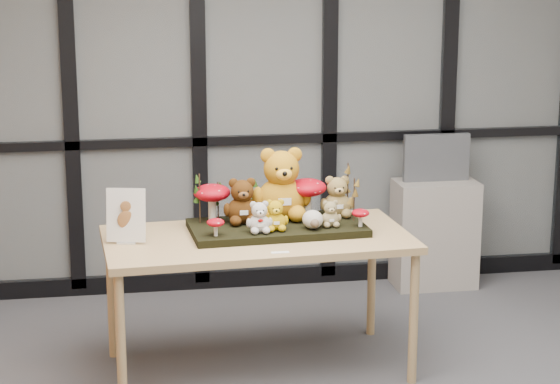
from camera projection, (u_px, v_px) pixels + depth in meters
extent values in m
plane|color=#BAB7B0|center=(264.00, 88.00, 6.90)|extent=(5.00, 0.00, 5.00)
cube|color=#2D383F|center=(265.00, 89.00, 6.87)|extent=(4.90, 0.02, 2.70)
cube|color=black|center=(265.00, 276.00, 7.19)|extent=(4.90, 0.06, 0.12)
cube|color=black|center=(265.00, 139.00, 6.96)|extent=(4.90, 0.06, 0.06)
cube|color=black|center=(70.00, 93.00, 6.67)|extent=(0.10, 0.06, 2.70)
cube|color=black|center=(199.00, 90.00, 6.80)|extent=(0.10, 0.06, 2.70)
cube|color=black|center=(330.00, 87.00, 6.95)|extent=(0.10, 0.06, 2.70)
cube|color=black|center=(448.00, 84.00, 7.08)|extent=(0.10, 0.06, 2.70)
cube|color=tan|center=(257.00, 240.00, 5.58)|extent=(1.72, 0.94, 0.04)
cylinder|color=tan|center=(121.00, 343.00, 5.15)|extent=(0.05, 0.05, 0.74)
cylinder|color=tan|center=(111.00, 296.00, 5.85)|extent=(0.05, 0.05, 0.74)
cylinder|color=tan|center=(414.00, 319.00, 5.50)|extent=(0.05, 0.05, 0.74)
cylinder|color=tan|center=(372.00, 277.00, 6.20)|extent=(0.05, 0.05, 0.74)
cube|color=black|center=(277.00, 228.00, 5.66)|extent=(0.99, 0.54, 0.04)
cube|color=silver|center=(127.00, 242.00, 5.44)|extent=(0.11, 0.08, 0.01)
cube|color=white|center=(126.00, 215.00, 5.41)|extent=(0.22, 0.09, 0.29)
ellipsoid|color=brown|center=(126.00, 220.00, 5.41)|extent=(0.09, 0.01, 0.10)
ellipsoid|color=brown|center=(126.00, 206.00, 5.39)|extent=(0.06, 0.01, 0.06)
cube|color=white|center=(280.00, 252.00, 5.27)|extent=(0.09, 0.03, 0.00)
cube|color=gray|center=(434.00, 234.00, 7.10)|extent=(0.57, 0.33, 0.76)
cube|color=#505359|center=(436.00, 158.00, 7.00)|extent=(0.46, 0.05, 0.33)
cube|color=black|center=(437.00, 158.00, 6.98)|extent=(0.41, 0.00, 0.27)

